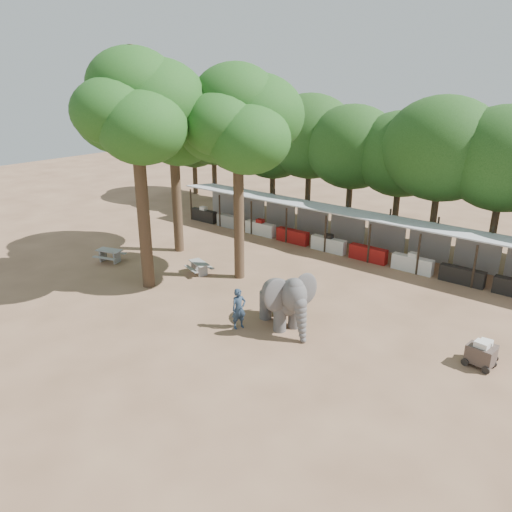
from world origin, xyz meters
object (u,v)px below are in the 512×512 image
Objects in this scene: elephant at (285,299)px; picnic_table_near at (110,254)px; handler at (239,309)px; cart_front at (485,351)px; yard_tree_left at (173,119)px; picnic_table_far at (199,266)px; yard_tree_center at (136,108)px; yard_tree_back at (238,120)px; cart_back at (480,354)px.

picnic_table_near is (-13.09, 0.06, -0.83)m from elephant.
elephant is at bearing -24.35° from handler.
handler is 11.69m from picnic_table_near.
elephant is 8.35m from cart_front.
picnic_table_far is (4.00, -2.23, -7.75)m from yard_tree_left.
handler is (7.01, -0.73, -8.27)m from yard_tree_center.
yard_tree_back is 9.67m from elephant.
handler is at bearing -29.77° from yard_tree_left.
yard_tree_center is 18.71m from cart_back.
yard_tree_left reaches higher than picnic_table_far.
yard_tree_center is 3.40× the size of elephant.
yard_tree_left reaches higher than picnic_table_near.
yard_tree_back is at bearing -178.59° from cart_back.
picnic_table_near is 1.10× the size of picnic_table_far.
elephant reaches higher than picnic_table_near.
handler is at bearing -161.60° from cart_front.
yard_tree_center is 11.61m from elephant.
yard_tree_center is at bearing -26.47° from picnic_table_near.
cart_front is at bearing -3.34° from yard_tree_back.
yard_tree_center is 18.86m from cart_front.
handler is (-1.49, -1.39, -0.39)m from elephant.
picnic_table_near is at bearing -110.30° from yard_tree_left.
yard_tree_left is 5.92m from yard_tree_center.
picnic_table_far is 15.35m from cart_back.
cart_front reaches higher than picnic_table_near.
yard_tree_left is 0.92× the size of yard_tree_center.
handler reaches higher than picnic_table_near.
yard_tree_back is at bearing 5.88° from picnic_table_near.
handler is at bearing -5.91° from yard_tree_center.
yard_tree_center is 9.87m from picnic_table_near.
yard_tree_center is at bearing -151.15° from elephant.
yard_tree_left is at bearing 170.54° from yard_tree_back.
cart_front is (13.41, -0.78, -8.07)m from yard_tree_back.
yard_tree_center reaches higher than cart_front.
yard_tree_center is 7.08× the size of picnic_table_far.
cart_front is at bearing 90.44° from cart_back.
yard_tree_center reaches higher than picnic_table_far.
handler is 1.57× the size of cart_back.
yard_tree_center reaches higher than yard_tree_back.
cart_back is (13.36, -1.26, -8.00)m from yard_tree_back.
yard_tree_back is (3.00, 4.00, -0.67)m from yard_tree_center.
cart_back reaches higher than cart_front.
picnic_table_far is (1.00, 2.77, -8.76)m from yard_tree_center.
elephant is (11.50, -4.34, -6.87)m from yard_tree_left.
picnic_table_far is at bearing 82.49° from handler.
yard_tree_center is 6.44× the size of picnic_table_near.
elephant is 13.11m from picnic_table_near.
picnic_table_far is 15.41m from cart_front.
picnic_table_near is 5.95m from picnic_table_far.
yard_tree_back is 3.21× the size of elephant.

